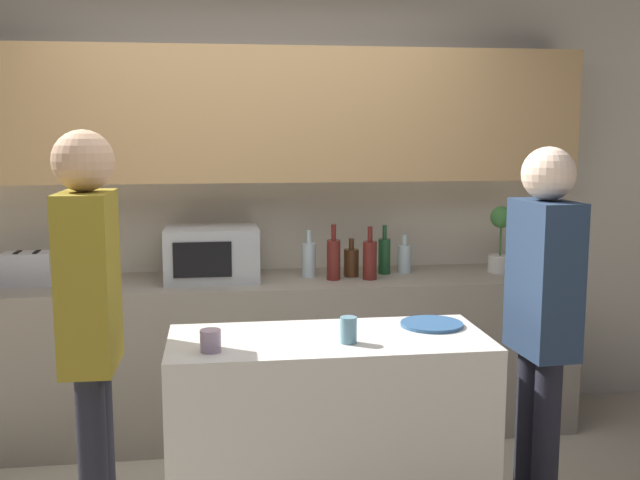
{
  "coord_description": "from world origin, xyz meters",
  "views": [
    {
      "loc": [
        -0.24,
        -2.78,
        1.75
      ],
      "look_at": [
        0.19,
        0.3,
        1.28
      ],
      "focal_mm": 42.0,
      "sensor_mm": 36.0,
      "label": 1
    }
  ],
  "objects_px": {
    "bottle_5": "(404,258)",
    "person_center": "(542,310)",
    "bottle_3": "(370,259)",
    "cup_1": "(211,341)",
    "toaster": "(28,269)",
    "bottle_4": "(384,255)",
    "person_left": "(90,316)",
    "bottle_1": "(334,259)",
    "microwave": "(212,254)",
    "bottle_2": "(351,262)",
    "cup_0": "(348,330)",
    "potted_plant": "(501,239)",
    "bottle_0": "(309,259)",
    "plate_on_island": "(432,324)"
  },
  "relations": [
    {
      "from": "microwave",
      "to": "potted_plant",
      "type": "height_order",
      "value": "potted_plant"
    },
    {
      "from": "cup_1",
      "to": "potted_plant",
      "type": "bearing_deg",
      "value": 41.47
    },
    {
      "from": "bottle_2",
      "to": "bottle_4",
      "type": "xyz_separation_m",
      "value": [
        0.21,
        0.05,
        0.03
      ]
    },
    {
      "from": "bottle_2",
      "to": "toaster",
      "type": "bearing_deg",
      "value": 179.68
    },
    {
      "from": "plate_on_island",
      "to": "bottle_5",
      "type": "bearing_deg",
      "value": 80.58
    },
    {
      "from": "cup_1",
      "to": "bottle_1",
      "type": "bearing_deg",
      "value": 64.28
    },
    {
      "from": "bottle_3",
      "to": "person_left",
      "type": "bearing_deg",
      "value": -137.1
    },
    {
      "from": "bottle_1",
      "to": "bottle_5",
      "type": "distance_m",
      "value": 0.48
    },
    {
      "from": "toaster",
      "to": "cup_1",
      "type": "height_order",
      "value": "toaster"
    },
    {
      "from": "bottle_1",
      "to": "bottle_4",
      "type": "height_order",
      "value": "bottle_1"
    },
    {
      "from": "toaster",
      "to": "potted_plant",
      "type": "bearing_deg",
      "value": 0.0
    },
    {
      "from": "bottle_0",
      "to": "cup_1",
      "type": "xyz_separation_m",
      "value": [
        -0.55,
        -1.51,
        -0.03
      ]
    },
    {
      "from": "microwave",
      "to": "bottle_2",
      "type": "distance_m",
      "value": 0.8
    },
    {
      "from": "potted_plant",
      "to": "person_center",
      "type": "height_order",
      "value": "person_center"
    },
    {
      "from": "bottle_0",
      "to": "person_left",
      "type": "distance_m",
      "value": 1.69
    },
    {
      "from": "bottle_3",
      "to": "person_left",
      "type": "xyz_separation_m",
      "value": [
        -1.34,
        -1.24,
        0.03
      ]
    },
    {
      "from": "cup_0",
      "to": "cup_1",
      "type": "distance_m",
      "value": 0.52
    },
    {
      "from": "toaster",
      "to": "person_left",
      "type": "xyz_separation_m",
      "value": [
        0.55,
        -1.35,
        0.06
      ]
    },
    {
      "from": "cup_0",
      "to": "person_left",
      "type": "distance_m",
      "value": 0.98
    },
    {
      "from": "bottle_4",
      "to": "toaster",
      "type": "bearing_deg",
      "value": -178.72
    },
    {
      "from": "bottle_3",
      "to": "person_center",
      "type": "distance_m",
      "value": 1.3
    },
    {
      "from": "toaster",
      "to": "bottle_0",
      "type": "height_order",
      "value": "bottle_0"
    },
    {
      "from": "bottle_3",
      "to": "potted_plant",
      "type": "bearing_deg",
      "value": 7.51
    },
    {
      "from": "bottle_2",
      "to": "bottle_4",
      "type": "distance_m",
      "value": 0.22
    },
    {
      "from": "toaster",
      "to": "bottle_3",
      "type": "distance_m",
      "value": 1.88
    },
    {
      "from": "bottle_1",
      "to": "bottle_3",
      "type": "xyz_separation_m",
      "value": [
        0.21,
        -0.02,
        -0.01
      ]
    },
    {
      "from": "bottle_5",
      "to": "plate_on_island",
      "type": "relative_size",
      "value": 0.87
    },
    {
      "from": "bottle_3",
      "to": "cup_1",
      "type": "bearing_deg",
      "value": -122.43
    },
    {
      "from": "potted_plant",
      "to": "bottle_1",
      "type": "distance_m",
      "value": 1.02
    },
    {
      "from": "microwave",
      "to": "cup_1",
      "type": "bearing_deg",
      "value": -90.01
    },
    {
      "from": "person_center",
      "to": "potted_plant",
      "type": "bearing_deg",
      "value": -17.36
    },
    {
      "from": "bottle_1",
      "to": "microwave",
      "type": "bearing_deg",
      "value": 172.7
    },
    {
      "from": "bottle_1",
      "to": "bottle_2",
      "type": "xyz_separation_m",
      "value": [
        0.12,
        0.08,
        -0.04
      ]
    },
    {
      "from": "person_left",
      "to": "cup_1",
      "type": "bearing_deg",
      "value": 72.33
    },
    {
      "from": "bottle_3",
      "to": "cup_1",
      "type": "distance_m",
      "value": 1.65
    },
    {
      "from": "toaster",
      "to": "bottle_5",
      "type": "xyz_separation_m",
      "value": [
        2.13,
        0.07,
        -0.0
      ]
    },
    {
      "from": "potted_plant",
      "to": "cup_1",
      "type": "relative_size",
      "value": 4.78
    },
    {
      "from": "toaster",
      "to": "person_left",
      "type": "height_order",
      "value": "person_left"
    },
    {
      "from": "plate_on_island",
      "to": "bottle_2",
      "type": "bearing_deg",
      "value": 95.18
    },
    {
      "from": "bottle_5",
      "to": "cup_1",
      "type": "xyz_separation_m",
      "value": [
        -1.13,
        -1.57,
        -0.01
      ]
    },
    {
      "from": "bottle_5",
      "to": "person_center",
      "type": "relative_size",
      "value": 0.13
    },
    {
      "from": "bottle_4",
      "to": "cup_1",
      "type": "bearing_deg",
      "value": -123.01
    },
    {
      "from": "cup_0",
      "to": "person_left",
      "type": "height_order",
      "value": "person_left"
    },
    {
      "from": "bottle_5",
      "to": "microwave",
      "type": "bearing_deg",
      "value": -176.62
    },
    {
      "from": "cup_1",
      "to": "bottle_2",
      "type": "bearing_deg",
      "value": 61.87
    },
    {
      "from": "bottle_3",
      "to": "cup_0",
      "type": "relative_size",
      "value": 2.95
    },
    {
      "from": "plate_on_island",
      "to": "bottle_1",
      "type": "bearing_deg",
      "value": 101.09
    },
    {
      "from": "plate_on_island",
      "to": "cup_1",
      "type": "xyz_separation_m",
      "value": [
        -0.91,
        -0.24,
        0.03
      ]
    },
    {
      "from": "toaster",
      "to": "bottle_4",
      "type": "distance_m",
      "value": 2.0
    },
    {
      "from": "bottle_0",
      "to": "cup_1",
      "type": "distance_m",
      "value": 1.61
    }
  ]
}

